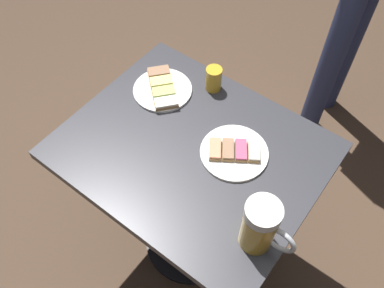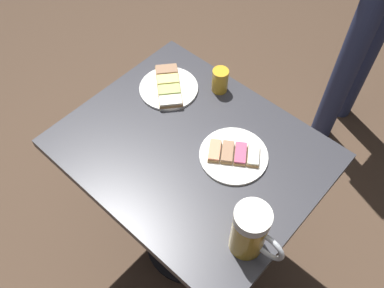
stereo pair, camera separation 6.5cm
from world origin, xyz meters
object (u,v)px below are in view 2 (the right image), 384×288
Objects in this scene: beer_mug at (251,232)px; beer_glass_small at (220,80)px; plate_near at (234,155)px; plate_far at (169,87)px.

beer_glass_small is (0.40, 0.44, -0.05)m from beer_mug.
beer_mug is at bearing -134.25° from plate_near.
plate_far is 2.32× the size of beer_glass_small.
plate_near is at bearing -131.30° from beer_glass_small.
plate_far is 1.13× the size of beer_mug.
plate_far is at bearing 63.89° from beer_mug.
beer_mug reaches higher than plate_far.
plate_near is 0.37m from plate_far.
beer_mug is 0.60m from beer_glass_small.
beer_mug is at bearing -132.78° from beer_glass_small.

